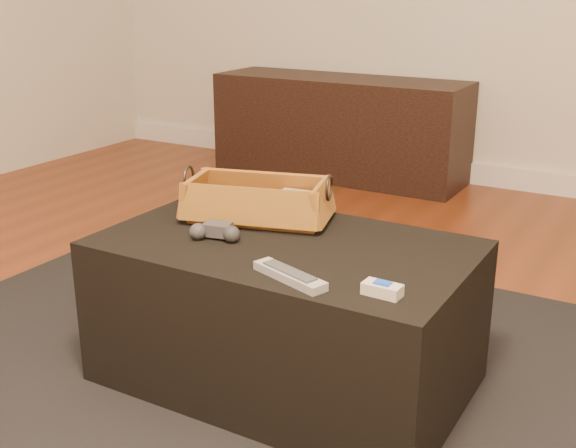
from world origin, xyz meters
The scene contains 11 objects.
floor centered at (0.00, 0.00, -0.01)m, with size 5.00×5.50×0.01m, color brown.
baseboard centered at (0.00, 2.73, 0.06)m, with size 5.00×0.04×0.12m, color white.
media_cabinet centered at (-0.74, 2.51, 0.29)m, with size 1.47×0.45×0.58m, color black.
area_rug centered at (0.16, 0.29, 0.01)m, with size 2.60×2.00×0.01m, color black.
ottoman centered at (0.16, 0.34, 0.22)m, with size 1.00×0.60×0.42m, color black.
tv_remote centered at (-0.02, 0.45, 0.46)m, with size 0.23×0.05×0.02m, color black.
cloth_bundle centered at (0.09, 0.53, 0.48)m, with size 0.12×0.08×0.06m, color tan.
wicker_basket centered at (-0.01, 0.47, 0.48)m, with size 0.47×0.33×0.15m.
game_controller centered at (-0.01, 0.26, 0.46)m, with size 0.15×0.10×0.05m.
silver_remote centered at (0.30, 0.12, 0.44)m, with size 0.22×0.12×0.03m.
cream_gadget centered at (0.53, 0.15, 0.45)m, with size 0.09×0.05×0.03m.
Camera 1 is at (1.09, -1.24, 1.11)m, focal length 45.00 mm.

